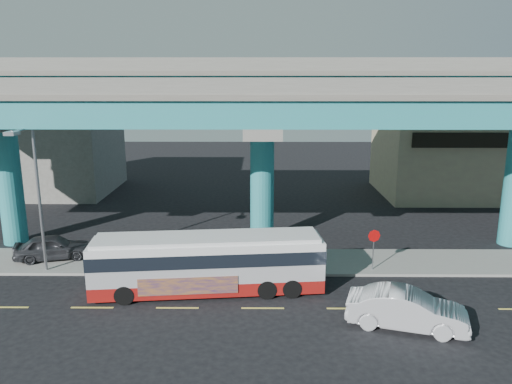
{
  "coord_description": "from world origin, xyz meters",
  "views": [
    {
      "loc": [
        -0.14,
        -21.76,
        10.61
      ],
      "look_at": [
        -0.35,
        4.0,
        4.58
      ],
      "focal_mm": 35.0,
      "sensor_mm": 36.0,
      "label": 1
    }
  ],
  "objects_px": {
    "transit_bus": "(208,261)",
    "sedan": "(407,309)",
    "stop_sign": "(374,241)",
    "street_lamp": "(32,179)",
    "parked_car": "(53,247)"
  },
  "relations": [
    {
      "from": "transit_bus",
      "to": "sedan",
      "type": "distance_m",
      "value": 9.61
    },
    {
      "from": "stop_sign",
      "to": "street_lamp",
      "type": "bearing_deg",
      "value": -163.94
    },
    {
      "from": "parked_car",
      "to": "street_lamp",
      "type": "relative_size",
      "value": 0.56
    },
    {
      "from": "parked_car",
      "to": "street_lamp",
      "type": "bearing_deg",
      "value": 172.37
    },
    {
      "from": "sedan",
      "to": "stop_sign",
      "type": "height_order",
      "value": "stop_sign"
    },
    {
      "from": "transit_bus",
      "to": "stop_sign",
      "type": "bearing_deg",
      "value": 10.87
    },
    {
      "from": "transit_bus",
      "to": "sedan",
      "type": "bearing_deg",
      "value": -27.78
    },
    {
      "from": "parked_car",
      "to": "stop_sign",
      "type": "distance_m",
      "value": 18.41
    },
    {
      "from": "street_lamp",
      "to": "parked_car",
      "type": "bearing_deg",
      "value": 97.34
    },
    {
      "from": "transit_bus",
      "to": "street_lamp",
      "type": "distance_m",
      "value": 10.14
    },
    {
      "from": "street_lamp",
      "to": "transit_bus",
      "type": "bearing_deg",
      "value": -11.52
    },
    {
      "from": "transit_bus",
      "to": "sedan",
      "type": "relative_size",
      "value": 2.17
    },
    {
      "from": "transit_bus",
      "to": "stop_sign",
      "type": "distance_m",
      "value": 9.19
    },
    {
      "from": "street_lamp",
      "to": "stop_sign",
      "type": "relative_size",
      "value": 3.51
    },
    {
      "from": "transit_bus",
      "to": "parked_car",
      "type": "distance_m",
      "value": 10.42
    }
  ]
}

